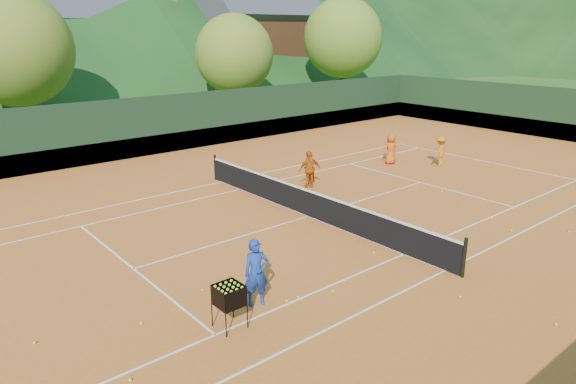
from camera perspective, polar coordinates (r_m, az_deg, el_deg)
ground at (r=17.84m, az=2.31°, el=-2.76°), size 400.00×400.00×0.00m
clay_court at (r=17.84m, az=2.31°, el=-2.73°), size 40.00×24.00×0.02m
coach at (r=12.04m, az=-3.54°, el=-8.94°), size 0.69×0.57×1.62m
student_a at (r=21.48m, az=2.29°, el=2.75°), size 0.80×0.71×1.37m
student_b at (r=20.84m, az=2.44°, el=2.52°), size 0.97×0.68×1.53m
student_c at (r=25.09m, az=11.34°, el=4.69°), size 0.81×0.65×1.45m
student_d at (r=25.17m, az=16.54°, el=4.36°), size 1.03×0.71×1.46m
tennis_ball_0 at (r=13.28m, az=18.59°, el=-10.99°), size 0.07×0.07×0.07m
tennis_ball_3 at (r=12.97m, az=27.61°, el=-12.90°), size 0.07×0.07×0.07m
tennis_ball_4 at (r=12.04m, az=-15.98°, el=-13.86°), size 0.07×0.07×0.07m
tennis_ball_7 at (r=12.90m, az=5.05°, el=-10.95°), size 0.07×0.07×0.07m
tennis_ball_8 at (r=21.34m, az=16.73°, el=0.08°), size 0.07×0.07×0.07m
tennis_ball_10 at (r=12.17m, az=-26.34°, el=-14.78°), size 0.07×0.07×0.07m
tennis_ball_12 at (r=12.61m, az=1.15°, el=-11.58°), size 0.07×0.07×0.07m
tennis_ball_14 at (r=18.71m, az=28.76°, el=-3.87°), size 0.07×0.07×0.07m
tennis_ball_16 at (r=10.45m, az=-17.13°, el=-19.34°), size 0.07×0.07×0.07m
tennis_ball_17 at (r=13.09m, az=-9.47°, el=-10.69°), size 0.07×0.07×0.07m
tennis_ball_18 at (r=16.88m, az=4.87°, el=-3.84°), size 0.07×0.07×0.07m
tennis_ball_20 at (r=17.41m, az=14.44°, el=-3.66°), size 0.07×0.07×0.07m
tennis_ball_21 at (r=12.45m, az=-0.16°, el=-12.00°), size 0.07×0.07×0.07m
tennis_ball_22 at (r=17.95m, az=23.57°, el=-3.98°), size 0.07×0.07×0.07m
tennis_ball_23 at (r=18.88m, az=21.72°, el=-2.71°), size 0.07×0.07×0.07m
tennis_ball_25 at (r=15.11m, az=9.53°, el=-6.67°), size 0.07×0.07×0.07m
court_lines at (r=17.83m, az=2.31°, el=-2.69°), size 23.83×11.03×0.00m
tennis_net at (r=17.66m, az=2.33°, el=-1.18°), size 0.10×12.07×1.10m
perimeter_fence at (r=17.44m, az=2.36°, el=1.15°), size 40.40×24.24×3.00m
ball_hopper at (r=11.24m, az=-6.58°, el=-11.44°), size 0.57×0.57×1.00m
chalet_mid at (r=49.48m, az=-20.24°, el=15.16°), size 12.65×8.82×11.45m
chalet_right at (r=52.66m, az=-3.66°, el=16.54°), size 11.50×8.82×11.91m
tree_b at (r=33.17m, az=-28.15°, el=13.86°), size 6.40×6.40×8.40m
tree_c at (r=37.93m, az=-5.99°, el=15.00°), size 5.60×5.60×7.35m
tree_d at (r=46.42m, az=6.11°, el=16.66°), size 6.80×6.80×8.93m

